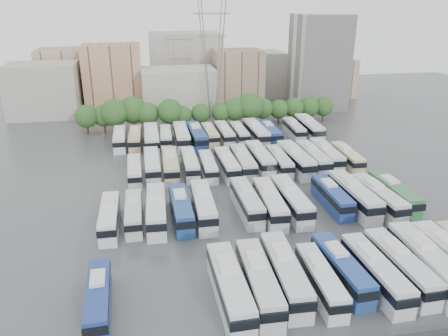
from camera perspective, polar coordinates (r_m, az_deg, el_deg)
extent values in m
plane|color=#424447|center=(70.46, 3.37, -4.01)|extent=(220.00, 220.00, 0.00)
cylinder|color=black|center=(108.61, -17.34, 4.88)|extent=(0.36, 0.36, 2.27)
sphere|color=#234C1E|center=(107.83, -17.52, 6.45)|extent=(5.45, 5.45, 5.45)
cylinder|color=black|center=(108.92, -15.30, 5.11)|extent=(0.36, 0.36, 2.15)
sphere|color=#234C1E|center=(108.17, -15.45, 6.59)|extent=(5.15, 5.15, 5.15)
cylinder|color=black|center=(107.19, -13.97, 5.14)|extent=(0.36, 0.36, 2.70)
sphere|color=#234C1E|center=(106.27, -14.14, 7.03)|extent=(6.48, 6.48, 6.48)
cylinder|color=black|center=(108.51, -11.63, 5.53)|extent=(0.36, 0.36, 2.73)
sphere|color=#234C1E|center=(107.59, -11.77, 7.43)|extent=(6.54, 6.54, 6.54)
cylinder|color=black|center=(107.56, -9.86, 5.40)|extent=(0.36, 0.36, 2.28)
sphere|color=#234C1E|center=(106.76, -9.96, 6.99)|extent=(5.48, 5.48, 5.48)
cylinder|color=black|center=(107.20, -7.00, 5.57)|extent=(0.36, 0.36, 2.53)
sphere|color=#234C1E|center=(106.33, -7.08, 7.34)|extent=(6.06, 6.06, 6.06)
cylinder|color=black|center=(107.76, -5.38, 5.54)|extent=(0.36, 0.36, 1.89)
sphere|color=#234C1E|center=(107.09, -5.43, 6.86)|extent=(4.53, 4.53, 4.53)
cylinder|color=black|center=(108.77, -3.04, 5.78)|extent=(0.36, 0.36, 1.99)
sphere|color=#234C1E|center=(108.08, -3.07, 7.16)|extent=(4.78, 4.78, 4.78)
cylinder|color=black|center=(109.25, -0.34, 5.88)|extent=(0.36, 0.36, 1.99)
sphere|color=#234C1E|center=(108.56, -0.34, 7.26)|extent=(4.78, 4.78, 4.78)
cylinder|color=black|center=(109.66, 1.43, 6.05)|extent=(0.36, 0.36, 2.42)
sphere|color=#234C1E|center=(108.84, 1.45, 7.72)|extent=(5.80, 5.80, 5.80)
cylinder|color=black|center=(109.89, 3.42, 6.15)|extent=(0.36, 0.36, 2.78)
sphere|color=#234C1E|center=(108.96, 3.46, 8.06)|extent=(6.66, 6.66, 6.66)
cylinder|color=black|center=(112.43, 5.07, 6.29)|extent=(0.36, 0.36, 2.16)
sphere|color=#234C1E|center=(111.71, 5.12, 7.74)|extent=(5.18, 5.18, 5.18)
cylinder|color=black|center=(113.31, 7.13, 6.30)|extent=(0.36, 0.36, 2.03)
sphere|color=#234C1E|center=(112.64, 7.20, 7.65)|extent=(4.87, 4.87, 4.87)
cylinder|color=black|center=(114.62, 9.05, 6.39)|extent=(0.36, 0.36, 2.11)
sphere|color=#234C1E|center=(113.93, 9.14, 7.78)|extent=(5.05, 5.05, 5.05)
cylinder|color=black|center=(116.30, 11.00, 6.48)|extent=(0.36, 0.36, 2.12)
sphere|color=#234C1E|center=(115.61, 11.10, 7.86)|extent=(5.09, 5.09, 5.09)
cylinder|color=black|center=(117.66, 12.77, 6.50)|extent=(0.36, 0.36, 2.06)
sphere|color=#234C1E|center=(117.00, 12.89, 7.82)|extent=(4.94, 4.94, 4.94)
cube|color=#9E998E|center=(128.63, -22.43, 9.41)|extent=(18.00, 14.00, 14.00)
cube|color=tan|center=(131.73, -14.26, 11.48)|extent=(16.00, 12.00, 18.00)
cube|color=#ADA89E|center=(124.49, -5.93, 10.06)|extent=(20.00, 14.00, 12.00)
cube|color=gray|center=(132.56, 1.75, 11.73)|extent=(14.00, 12.00, 16.00)
cube|color=gray|center=(143.82, -5.06, 13.23)|extent=(22.00, 16.00, 20.00)
cube|color=tan|center=(143.26, -19.71, 11.25)|extent=(16.00, 14.00, 16.00)
cube|color=#A39E93|center=(146.06, 3.87, 12.19)|extent=(18.00, 14.00, 14.00)
cube|color=tan|center=(148.41, 13.65, 11.41)|extent=(14.00, 12.00, 12.00)
cube|color=gray|center=(138.07, -9.78, 10.56)|extent=(12.00, 10.00, 10.00)
cube|color=silver|center=(130.74, 12.27, 13.36)|extent=(14.00, 14.00, 26.00)
cylinder|color=slate|center=(111.63, -2.43, 14.58)|extent=(2.90, 2.91, 33.83)
cylinder|color=slate|center=(115.56, -2.72, 14.80)|extent=(2.90, 2.91, 33.83)
cylinder|color=slate|center=(112.26, -0.34, 14.63)|extent=(2.90, 2.91, 33.83)
cylinder|color=slate|center=(116.17, -0.70, 14.86)|extent=(2.90, 2.91, 33.83)
cube|color=slate|center=(113.18, -1.60, 19.52)|extent=(9.00, 0.30, 0.30)
cube|color=slate|center=(113.49, -1.57, 16.77)|extent=(7.00, 0.30, 0.30)
cube|color=navy|center=(48.10, -16.06, -16.17)|extent=(2.65, 10.66, 3.00)
cube|color=black|center=(47.66, -16.13, -15.72)|extent=(2.76, 10.82, 0.88)
cube|color=silver|center=(48.20, -16.20, -13.62)|extent=(1.61, 2.88, 0.39)
cube|color=silver|center=(47.34, 0.75, -15.44)|extent=(2.93, 12.69, 3.58)
cube|color=black|center=(46.81, 0.79, -14.88)|extent=(3.06, 12.88, 1.05)
cube|color=silver|center=(47.44, 0.34, -12.36)|extent=(1.86, 3.40, 0.46)
cube|color=silver|center=(48.31, 4.54, -14.72)|extent=(2.94, 12.45, 3.51)
cube|color=black|center=(47.79, 4.61, -14.17)|extent=(3.07, 12.64, 1.03)
cube|color=silver|center=(48.42, 4.18, -11.76)|extent=(1.84, 3.35, 0.45)
cube|color=silver|center=(49.79, 7.94, -13.61)|extent=(3.17, 12.68, 3.56)
cube|color=black|center=(49.28, 8.03, -13.06)|extent=(3.31, 12.87, 1.05)
cube|color=silver|center=(49.94, 7.57, -10.70)|extent=(1.91, 3.42, 0.46)
cube|color=silver|center=(49.94, 12.47, -14.19)|extent=(2.59, 10.84, 3.06)
cube|color=black|center=(49.50, 12.58, -13.73)|extent=(2.71, 11.01, 0.90)
cube|color=silver|center=(50.01, 12.08, -11.71)|extent=(1.61, 2.92, 0.40)
cube|color=navy|center=(52.12, 15.04, -12.68)|extent=(2.93, 11.41, 3.21)
cube|color=black|center=(51.68, 15.18, -12.20)|extent=(3.05, 11.59, 0.94)
cube|color=silver|center=(52.20, 14.51, -10.22)|extent=(1.74, 3.09, 0.41)
cube|color=silver|center=(52.41, 19.12, -12.87)|extent=(2.79, 12.01, 3.39)
cube|color=black|center=(51.96, 19.29, -12.36)|extent=(2.91, 12.19, 1.00)
cube|color=silver|center=(52.47, 18.56, -10.27)|extent=(1.76, 3.22, 0.44)
cube|color=silver|center=(54.38, 21.98, -11.92)|extent=(2.88, 12.16, 3.43)
cube|color=black|center=(53.94, 22.17, -11.42)|extent=(3.01, 12.34, 1.01)
cube|color=silver|center=(54.45, 21.41, -9.40)|extent=(1.80, 3.27, 0.44)
cube|color=silver|center=(55.93, 24.86, -11.25)|extent=(3.31, 13.20, 3.71)
cube|color=black|center=(55.46, 25.06, -10.72)|extent=(3.45, 13.40, 1.09)
cube|color=silver|center=(56.06, 24.32, -8.59)|extent=(1.99, 3.57, 0.48)
cube|color=silver|center=(57.61, 27.12, -8.26)|extent=(1.92, 3.53, 0.48)
cube|color=silver|center=(63.12, -14.72, -6.32)|extent=(2.38, 11.14, 3.16)
cube|color=black|center=(62.72, -14.77, -5.89)|extent=(2.49, 11.31, 0.93)
cube|color=silver|center=(63.59, -14.79, -4.32)|extent=(1.58, 2.97, 0.41)
cube|color=silver|center=(63.64, -11.70, -5.88)|extent=(2.26, 10.60, 3.00)
cube|color=black|center=(63.27, -11.74, -5.47)|extent=(2.36, 10.76, 0.88)
cube|color=silver|center=(64.09, -11.80, -3.99)|extent=(1.50, 2.83, 0.39)
cube|color=silver|center=(63.34, -8.82, -5.56)|extent=(3.04, 12.38, 3.48)
cube|color=black|center=(62.91, -8.85, -5.08)|extent=(3.17, 12.57, 1.02)
cube|color=silver|center=(63.88, -8.92, -3.37)|extent=(1.85, 3.34, 0.45)
cube|color=navy|center=(63.41, -5.62, -5.45)|extent=(2.67, 11.72, 3.31)
cube|color=black|center=(63.00, -5.62, -5.00)|extent=(2.79, 11.90, 0.97)
cube|color=silver|center=(63.92, -5.82, -3.37)|extent=(1.70, 3.14, 0.43)
cube|color=silver|center=(63.91, -2.73, -5.06)|extent=(2.86, 12.34, 3.48)
cube|color=black|center=(63.48, -2.72, -4.58)|extent=(2.99, 12.53, 1.02)
cube|color=silver|center=(64.45, -2.92, -2.89)|extent=(1.81, 3.31, 0.45)
cube|color=silver|center=(65.29, 2.98, -4.51)|extent=(2.70, 12.01, 3.39)
cube|color=black|center=(64.88, 3.02, -4.05)|extent=(2.82, 12.19, 1.00)
cube|color=silver|center=(65.80, 2.70, -2.45)|extent=(1.74, 3.21, 0.44)
cube|color=silver|center=(65.00, 5.98, -4.67)|extent=(3.20, 12.47, 3.50)
cube|color=black|center=(64.57, 6.04, -4.20)|extent=(3.33, 12.66, 1.03)
cube|color=silver|center=(65.53, 5.73, -2.53)|extent=(1.90, 3.37, 0.45)
cube|color=silver|center=(66.21, 8.73, -4.27)|extent=(2.80, 12.64, 3.58)
cube|color=black|center=(65.78, 8.80, -3.79)|extent=(2.93, 12.83, 1.05)
cube|color=silver|center=(66.72, 8.38, -2.13)|extent=(1.82, 3.38, 0.46)
cube|color=navy|center=(69.05, 13.88, -3.73)|extent=(2.41, 11.31, 3.20)
cube|color=black|center=(68.69, 13.97, -3.31)|extent=(2.52, 11.48, 0.94)
cube|color=silver|center=(69.50, 13.55, -1.89)|extent=(1.60, 3.02, 0.41)
cube|color=silver|center=(69.57, 16.54, -3.59)|extent=(3.02, 13.11, 3.70)
cube|color=black|center=(69.16, 16.66, -3.11)|extent=(3.16, 13.31, 1.09)
cube|color=silver|center=(70.07, 16.11, -1.49)|extent=(1.92, 3.52, 0.48)
cube|color=silver|center=(70.25, 19.42, -3.79)|extent=(3.23, 12.43, 3.49)
cube|color=black|center=(69.86, 19.56, -3.35)|extent=(3.36, 12.62, 1.03)
cube|color=silver|center=(70.65, 18.97, -1.84)|extent=(1.91, 3.37, 0.45)
cube|color=#30723F|center=(72.65, 21.23, -3.23)|extent=(2.57, 12.06, 3.42)
cube|color=black|center=(72.28, 21.36, -2.81)|extent=(2.69, 12.24, 1.00)
cube|color=silver|center=(73.09, 20.84, -1.38)|extent=(1.71, 3.22, 0.44)
cube|color=white|center=(78.61, -11.59, -0.46)|extent=(2.48, 10.71, 3.02)
cube|color=black|center=(78.28, -11.62, -0.10)|extent=(2.59, 10.87, 0.89)
cube|color=silver|center=(79.26, -11.69, 1.04)|extent=(1.57, 2.87, 0.39)
cube|color=silver|center=(80.11, -9.36, 0.28)|extent=(2.65, 12.12, 3.43)
cube|color=black|center=(79.74, -9.38, 0.68)|extent=(2.78, 12.31, 1.01)
cube|color=silver|center=(80.87, -9.48, 1.93)|extent=(1.74, 3.24, 0.44)
cube|color=#CABB8B|center=(79.52, -6.99, 0.26)|extent=(2.92, 12.35, 3.48)
cube|color=black|center=(79.14, -7.00, 0.67)|extent=(3.04, 12.54, 1.02)
cube|color=silver|center=(80.28, -7.10, 1.96)|extent=(1.82, 3.32, 0.45)
cube|color=silver|center=(80.08, -4.47, 0.43)|extent=(2.54, 11.48, 3.25)
cube|color=black|center=(79.72, -4.47, 0.81)|extent=(2.66, 11.66, 0.96)
cube|color=silver|center=(80.79, -4.61, 2.00)|extent=(1.65, 3.07, 0.42)
cube|color=silver|center=(79.20, -2.11, 0.15)|extent=(2.42, 10.70, 3.02)
cube|color=black|center=(78.87, -2.10, 0.50)|extent=(2.53, 10.86, 0.89)
cube|color=silver|center=(79.84, -2.25, 1.63)|extent=(1.55, 2.87, 0.39)
cube|color=silver|center=(79.55, 0.39, 0.38)|extent=(2.80, 11.80, 3.33)
cube|color=black|center=(79.20, 0.42, 0.77)|extent=(2.92, 11.98, 0.98)
cube|color=silver|center=(80.25, 0.17, 2.00)|extent=(1.74, 3.17, 0.43)
cube|color=silver|center=(80.45, 2.49, 0.67)|extent=(2.83, 12.44, 3.51)
cube|color=black|center=(80.07, 2.52, 1.09)|extent=(2.96, 12.63, 1.03)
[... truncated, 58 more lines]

